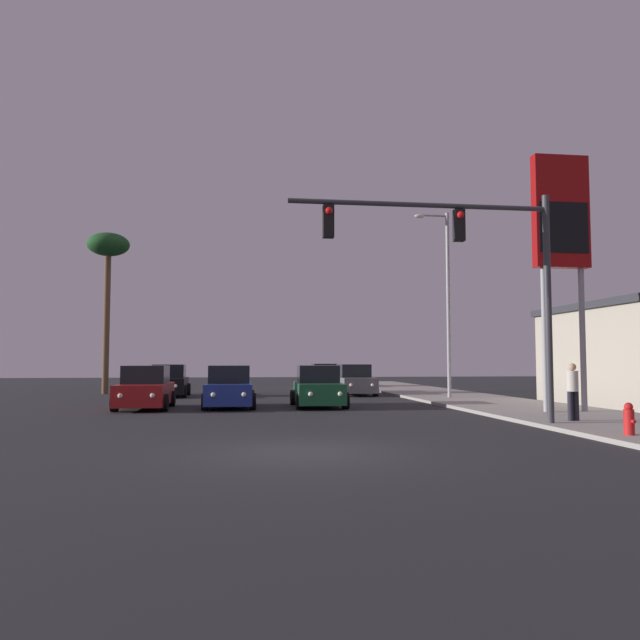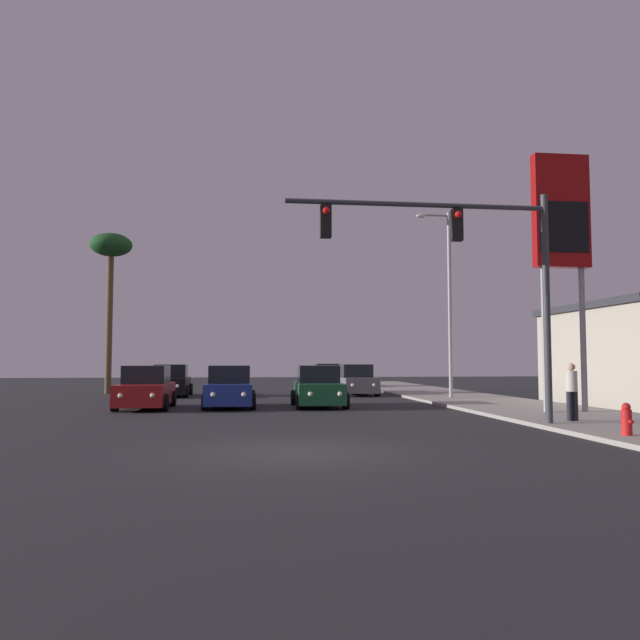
{
  "view_description": "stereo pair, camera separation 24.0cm",
  "coord_description": "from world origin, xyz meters",
  "px_view_note": "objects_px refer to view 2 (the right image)",
  "views": [
    {
      "loc": [
        -1.33,
        -12.8,
        1.85
      ],
      "look_at": [
        1.83,
        11.04,
        3.44
      ],
      "focal_mm": 35.0,
      "sensor_mm": 36.0,
      "label": 1
    },
    {
      "loc": [
        -1.09,
        -12.83,
        1.85
      ],
      "look_at": [
        1.83,
        11.04,
        3.44
      ],
      "focal_mm": 35.0,
      "sensor_mm": 36.0,
      "label": 2
    }
  ],
  "objects_px": {
    "car_green": "(318,388)",
    "car_black": "(171,382)",
    "car_grey": "(356,381)",
    "gas_station_sign": "(561,225)",
    "street_lamp": "(447,294)",
    "fire_hydrant": "(627,420)",
    "car_blue": "(230,388)",
    "traffic_light_mast": "(473,258)",
    "car_white": "(327,377)",
    "car_red": "(146,389)",
    "pedestrian_on_sidewalk": "(572,389)",
    "palm_tree_mid": "(111,254)"
  },
  "relations": [
    {
      "from": "pedestrian_on_sidewalk",
      "to": "palm_tree_mid",
      "type": "relative_size",
      "value": 0.18
    },
    {
      "from": "car_red",
      "to": "car_grey",
      "type": "xyz_separation_m",
      "value": [
        9.9,
        8.69,
        0.0
      ]
    },
    {
      "from": "car_white",
      "to": "car_black",
      "type": "bearing_deg",
      "value": 45.52
    },
    {
      "from": "car_black",
      "to": "pedestrian_on_sidewalk",
      "type": "relative_size",
      "value": 2.59
    },
    {
      "from": "car_red",
      "to": "car_grey",
      "type": "relative_size",
      "value": 1.0
    },
    {
      "from": "car_grey",
      "to": "pedestrian_on_sidewalk",
      "type": "distance_m",
      "value": 16.93
    },
    {
      "from": "car_blue",
      "to": "gas_station_sign",
      "type": "height_order",
      "value": "gas_station_sign"
    },
    {
      "from": "car_grey",
      "to": "street_lamp",
      "type": "distance_m",
      "value": 7.37
    },
    {
      "from": "fire_hydrant",
      "to": "car_green",
      "type": "bearing_deg",
      "value": 116.84
    },
    {
      "from": "car_grey",
      "to": "traffic_light_mast",
      "type": "distance_m",
      "value": 17.56
    },
    {
      "from": "car_red",
      "to": "gas_station_sign",
      "type": "relative_size",
      "value": 0.48
    },
    {
      "from": "car_grey",
      "to": "car_green",
      "type": "relative_size",
      "value": 0.99
    },
    {
      "from": "car_red",
      "to": "traffic_light_mast",
      "type": "relative_size",
      "value": 0.57
    },
    {
      "from": "car_green",
      "to": "car_black",
      "type": "distance_m",
      "value": 10.81
    },
    {
      "from": "car_blue",
      "to": "pedestrian_on_sidewalk",
      "type": "relative_size",
      "value": 2.59
    },
    {
      "from": "car_white",
      "to": "palm_tree_mid",
      "type": "relative_size",
      "value": 0.47
    },
    {
      "from": "car_black",
      "to": "car_blue",
      "type": "bearing_deg",
      "value": 110.16
    },
    {
      "from": "street_lamp",
      "to": "pedestrian_on_sidewalk",
      "type": "bearing_deg",
      "value": -91.34
    },
    {
      "from": "car_grey",
      "to": "car_black",
      "type": "bearing_deg",
      "value": 0.36
    },
    {
      "from": "pedestrian_on_sidewalk",
      "to": "car_blue",
      "type": "bearing_deg",
      "value": 140.88
    },
    {
      "from": "gas_station_sign",
      "to": "pedestrian_on_sidewalk",
      "type": "xyz_separation_m",
      "value": [
        -1.52,
        -3.18,
        -5.58
      ]
    },
    {
      "from": "car_white",
      "to": "car_green",
      "type": "relative_size",
      "value": 1.0
    },
    {
      "from": "car_blue",
      "to": "traffic_light_mast",
      "type": "distance_m",
      "value": 11.8
    },
    {
      "from": "street_lamp",
      "to": "fire_hydrant",
      "type": "bearing_deg",
      "value": -93.23
    },
    {
      "from": "car_black",
      "to": "palm_tree_mid",
      "type": "xyz_separation_m",
      "value": [
        -3.87,
        3.11,
        7.26
      ]
    },
    {
      "from": "car_green",
      "to": "palm_tree_mid",
      "type": "relative_size",
      "value": 0.47
    },
    {
      "from": "fire_hydrant",
      "to": "palm_tree_mid",
      "type": "distance_m",
      "value": 29.43
    },
    {
      "from": "car_grey",
      "to": "gas_station_sign",
      "type": "bearing_deg",
      "value": 110.07
    },
    {
      "from": "car_red",
      "to": "car_green",
      "type": "distance_m",
      "value": 6.83
    },
    {
      "from": "pedestrian_on_sidewalk",
      "to": "palm_tree_mid",
      "type": "height_order",
      "value": "palm_tree_mid"
    },
    {
      "from": "car_grey",
      "to": "palm_tree_mid",
      "type": "relative_size",
      "value": 0.47
    },
    {
      "from": "car_red",
      "to": "pedestrian_on_sidewalk",
      "type": "distance_m",
      "value": 15.47
    },
    {
      "from": "car_blue",
      "to": "car_green",
      "type": "bearing_deg",
      "value": -179.76
    },
    {
      "from": "traffic_light_mast",
      "to": "palm_tree_mid",
      "type": "bearing_deg",
      "value": 124.88
    },
    {
      "from": "car_blue",
      "to": "fire_hydrant",
      "type": "height_order",
      "value": "car_blue"
    },
    {
      "from": "gas_station_sign",
      "to": "car_green",
      "type": "bearing_deg",
      "value": 148.24
    },
    {
      "from": "car_blue",
      "to": "car_black",
      "type": "height_order",
      "value": "same"
    },
    {
      "from": "pedestrian_on_sidewalk",
      "to": "fire_hydrant",
      "type": "bearing_deg",
      "value": -99.58
    },
    {
      "from": "car_white",
      "to": "traffic_light_mast",
      "type": "relative_size",
      "value": 0.57
    },
    {
      "from": "car_white",
      "to": "car_green",
      "type": "distance_m",
      "value": 18.1
    },
    {
      "from": "car_grey",
      "to": "car_green",
      "type": "height_order",
      "value": "same"
    },
    {
      "from": "car_red",
      "to": "fire_hydrant",
      "type": "distance_m",
      "value": 17.06
    },
    {
      "from": "car_black",
      "to": "pedestrian_on_sidewalk",
      "type": "xyz_separation_m",
      "value": [
        13.31,
        -16.51,
        0.27
      ]
    },
    {
      "from": "car_black",
      "to": "pedestrian_on_sidewalk",
      "type": "bearing_deg",
      "value": 127.69
    },
    {
      "from": "car_grey",
      "to": "car_black",
      "type": "relative_size",
      "value": 1.0
    },
    {
      "from": "gas_station_sign",
      "to": "palm_tree_mid",
      "type": "height_order",
      "value": "palm_tree_mid"
    },
    {
      "from": "gas_station_sign",
      "to": "fire_hydrant",
      "type": "height_order",
      "value": "gas_station_sign"
    },
    {
      "from": "car_white",
      "to": "street_lamp",
      "type": "bearing_deg",
      "value": 106.57
    },
    {
      "from": "car_black",
      "to": "palm_tree_mid",
      "type": "height_order",
      "value": "palm_tree_mid"
    },
    {
      "from": "car_red",
      "to": "car_black",
      "type": "height_order",
      "value": "same"
    }
  ]
}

